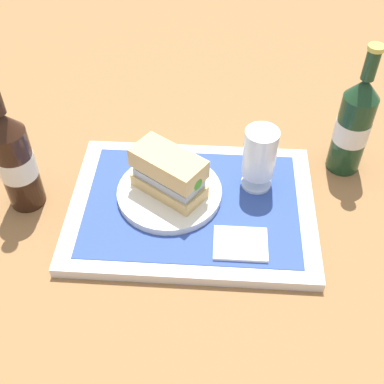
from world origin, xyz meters
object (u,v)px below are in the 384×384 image
object	(u,v)px
sandwich	(170,174)
beer_bottle	(354,124)
plate	(170,193)
second_bottle	(15,159)
beer_glass	(260,156)

from	to	relation	value
sandwich	beer_bottle	xyz separation A→B (m)	(0.33, 0.13, 0.03)
plate	second_bottle	distance (m)	0.27
sandwich	second_bottle	size ratio (longest dim) A/B	0.54
plate	sandwich	xyz separation A→B (m)	(0.00, -0.00, 0.05)
second_bottle	beer_bottle	bearing A→B (deg)	12.61
beer_glass	second_bottle	world-z (taller)	second_bottle
beer_glass	second_bottle	bearing A→B (deg)	-173.35
beer_bottle	sandwich	bearing A→B (deg)	-159.19
sandwich	plate	bearing A→B (deg)	-180.00
sandwich	beer_glass	xyz separation A→B (m)	(0.16, 0.04, 0.01)
plate	beer_bottle	world-z (taller)	beer_bottle
beer_glass	plate	bearing A→B (deg)	-166.05
plate	beer_glass	bearing A→B (deg)	13.95
plate	sandwich	size ratio (longest dim) A/B	1.32
plate	sandwich	distance (m)	0.05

